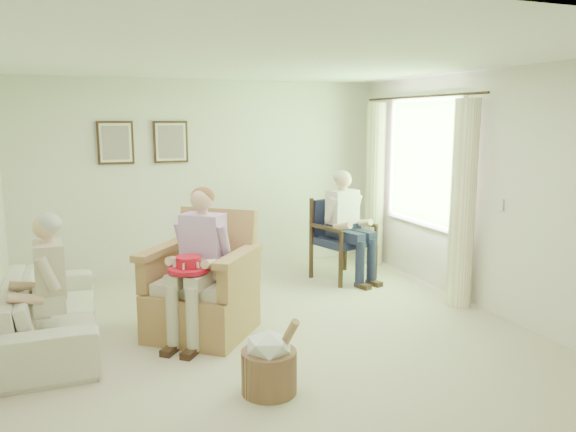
% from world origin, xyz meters
% --- Properties ---
extents(floor, '(5.50, 5.50, 0.00)m').
position_xyz_m(floor, '(0.00, 0.00, 0.00)').
color(floor, beige).
rests_on(floor, ground).
extents(back_wall, '(5.00, 0.04, 2.60)m').
position_xyz_m(back_wall, '(0.00, 2.75, 1.30)').
color(back_wall, silver).
rests_on(back_wall, ground).
extents(front_wall, '(5.00, 0.04, 2.60)m').
position_xyz_m(front_wall, '(0.00, -2.75, 1.30)').
color(front_wall, silver).
rests_on(front_wall, ground).
extents(right_wall, '(0.04, 5.50, 2.60)m').
position_xyz_m(right_wall, '(2.50, 0.00, 1.30)').
color(right_wall, silver).
rests_on(right_wall, ground).
extents(ceiling, '(5.00, 5.50, 0.02)m').
position_xyz_m(ceiling, '(0.00, 0.00, 2.60)').
color(ceiling, white).
rests_on(ceiling, back_wall).
extents(window, '(0.13, 2.50, 1.63)m').
position_xyz_m(window, '(2.46, 1.20, 1.58)').
color(window, '#2D6B23').
rests_on(window, right_wall).
extents(curtain_left, '(0.34, 0.34, 2.30)m').
position_xyz_m(curtain_left, '(2.33, 0.22, 1.15)').
color(curtain_left, '#FFF7C7').
rests_on(curtain_left, ground).
extents(curtain_right, '(0.34, 0.34, 2.30)m').
position_xyz_m(curtain_right, '(2.33, 2.18, 1.15)').
color(curtain_right, '#FFF7C7').
rests_on(curtain_right, ground).
extents(framed_print_left, '(0.45, 0.05, 0.55)m').
position_xyz_m(framed_print_left, '(-1.15, 2.71, 1.78)').
color(framed_print_left, '#382114').
rests_on(framed_print_left, back_wall).
extents(framed_print_right, '(0.45, 0.05, 0.55)m').
position_xyz_m(framed_print_right, '(-0.45, 2.71, 1.78)').
color(framed_print_right, '#382114').
rests_on(framed_print_right, back_wall).
extents(wicker_armchair, '(0.93, 0.93, 1.19)m').
position_xyz_m(wicker_armchair, '(-0.58, 0.40, 0.38)').
color(wicker_armchair, '#A1814C').
rests_on(wicker_armchair, ground).
extents(wood_armchair, '(0.67, 0.63, 1.03)m').
position_xyz_m(wood_armchair, '(1.57, 1.72, 0.57)').
color(wood_armchair, black).
rests_on(wood_armchair, ground).
extents(sofa, '(2.06, 0.81, 0.60)m').
position_xyz_m(sofa, '(-1.95, 0.66, 0.30)').
color(sofa, beige).
rests_on(sofa, ground).
extents(person_wicker, '(0.40, 0.62, 1.42)m').
position_xyz_m(person_wicker, '(-0.58, 0.24, 0.85)').
color(person_wicker, '#C2B59C').
rests_on(person_wicker, ground).
extents(person_dark, '(0.40, 0.62, 1.40)m').
position_xyz_m(person_dark, '(1.57, 1.55, 0.83)').
color(person_dark, '#1A1E39').
rests_on(person_dark, ground).
extents(person_sofa, '(0.42, 0.62, 1.26)m').
position_xyz_m(person_sofa, '(-1.95, 0.26, 0.72)').
color(person_sofa, beige).
rests_on(person_sofa, ground).
extents(red_hat, '(0.38, 0.38, 0.14)m').
position_xyz_m(red_hat, '(-0.74, 0.10, 0.77)').
color(red_hat, red).
rests_on(red_hat, person_wicker).
extents(hatbox, '(0.47, 0.47, 0.63)m').
position_xyz_m(hatbox, '(-0.34, -0.99, 0.25)').
color(hatbox, '#9F7456').
rests_on(hatbox, ground).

